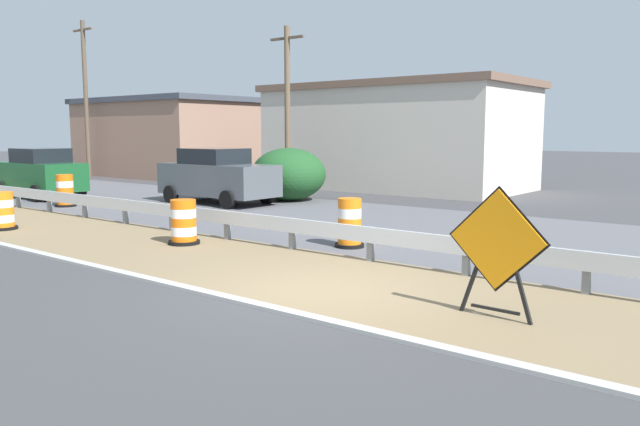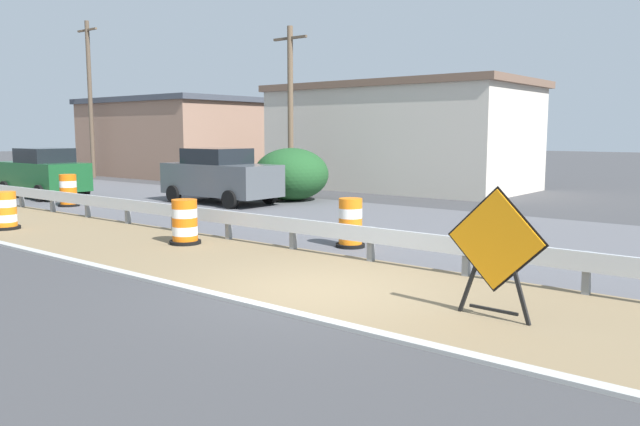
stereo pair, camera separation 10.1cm
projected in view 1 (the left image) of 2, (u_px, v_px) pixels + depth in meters
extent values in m
plane|color=#3D3D3F|center=(316.00, 290.00, 10.37)|extent=(160.00, 160.00, 0.00)
cube|color=#7F6B4C|center=(344.00, 282.00, 10.96)|extent=(3.91, 120.00, 0.01)
cube|color=#56565B|center=(490.00, 236.00, 15.77)|extent=(8.48, 120.00, 0.00)
cube|color=#ADADA8|center=(262.00, 307.00, 9.36)|extent=(0.20, 120.00, 0.11)
cube|color=silver|center=(465.00, 246.00, 11.32)|extent=(0.08, 43.92, 0.32)
cube|color=slate|center=(587.00, 273.00, 10.11)|extent=(0.12, 0.12, 0.70)
cube|color=slate|center=(467.00, 257.00, 11.40)|extent=(0.12, 0.12, 0.70)
cube|color=slate|center=(371.00, 244.00, 12.69)|extent=(0.12, 0.12, 0.70)
cube|color=slate|center=(292.00, 234.00, 13.98)|extent=(0.12, 0.12, 0.70)
cube|color=slate|center=(227.00, 225.00, 15.27)|extent=(0.12, 0.12, 0.70)
cube|color=slate|center=(172.00, 218.00, 16.56)|extent=(0.12, 0.12, 0.70)
cube|color=slate|center=(125.00, 212.00, 17.85)|extent=(0.12, 0.12, 0.70)
cube|color=slate|center=(85.00, 206.00, 19.14)|extent=(0.12, 0.12, 0.70)
cube|color=slate|center=(49.00, 202.00, 20.43)|extent=(0.12, 0.12, 0.70)
cube|color=slate|center=(18.00, 197.00, 21.72)|extent=(0.12, 0.12, 0.70)
cube|color=black|center=(520.00, 285.00, 8.56)|extent=(0.06, 0.39, 1.06)
cube|color=black|center=(473.00, 278.00, 9.01)|extent=(0.06, 0.39, 1.06)
cube|color=black|center=(495.00, 309.00, 8.84)|extent=(0.06, 0.72, 0.04)
cube|color=orange|center=(497.00, 239.00, 8.69)|extent=(0.08, 1.40, 1.40)
cube|color=black|center=(497.00, 239.00, 8.71)|extent=(0.06, 1.49, 1.49)
cylinder|color=orange|center=(349.00, 242.00, 14.27)|extent=(0.53, 0.53, 0.22)
cylinder|color=white|center=(350.00, 232.00, 14.24)|extent=(0.53, 0.53, 0.22)
cylinder|color=orange|center=(350.00, 223.00, 14.21)|extent=(0.53, 0.53, 0.22)
cylinder|color=white|center=(350.00, 213.00, 14.18)|extent=(0.53, 0.53, 0.22)
cylinder|color=orange|center=(350.00, 203.00, 14.16)|extent=(0.53, 0.53, 0.22)
cylinder|color=black|center=(349.00, 245.00, 14.28)|extent=(0.66, 0.66, 0.08)
cylinder|color=orange|center=(184.00, 240.00, 14.66)|extent=(0.59, 0.59, 0.21)
cylinder|color=white|center=(184.00, 231.00, 14.63)|extent=(0.59, 0.59, 0.21)
cylinder|color=orange|center=(184.00, 222.00, 14.61)|extent=(0.59, 0.59, 0.21)
cylinder|color=white|center=(183.00, 213.00, 14.58)|extent=(0.59, 0.59, 0.21)
cylinder|color=orange|center=(183.00, 204.00, 14.55)|extent=(0.59, 0.59, 0.21)
cylinder|color=black|center=(184.00, 242.00, 14.67)|extent=(0.73, 0.73, 0.08)
cylinder|color=orange|center=(3.00, 226.00, 16.84)|extent=(0.60, 0.60, 0.20)
cylinder|color=white|center=(2.00, 218.00, 16.81)|extent=(0.60, 0.60, 0.20)
cylinder|color=orange|center=(2.00, 211.00, 16.78)|extent=(0.60, 0.60, 0.20)
cylinder|color=white|center=(1.00, 203.00, 16.76)|extent=(0.60, 0.60, 0.20)
cylinder|color=orange|center=(1.00, 196.00, 16.73)|extent=(0.60, 0.60, 0.20)
cylinder|color=black|center=(3.00, 228.00, 16.84)|extent=(0.75, 0.75, 0.08)
cylinder|color=orange|center=(66.00, 203.00, 22.04)|extent=(0.57, 0.57, 0.22)
cylinder|color=white|center=(65.00, 197.00, 22.02)|extent=(0.57, 0.57, 0.22)
cylinder|color=orange|center=(65.00, 191.00, 21.99)|extent=(0.57, 0.57, 0.22)
cylinder|color=white|center=(65.00, 184.00, 21.96)|extent=(0.57, 0.57, 0.22)
cylinder|color=orange|center=(64.00, 178.00, 21.93)|extent=(0.57, 0.57, 0.22)
cylinder|color=black|center=(66.00, 205.00, 22.05)|extent=(0.72, 0.72, 0.08)
cube|color=#195128|center=(40.00, 176.00, 24.87)|extent=(1.78, 4.20, 1.08)
cube|color=black|center=(41.00, 155.00, 24.66)|extent=(1.60, 1.93, 0.56)
cylinder|color=black|center=(1.00, 189.00, 25.11)|extent=(0.22, 0.64, 0.64)
cylinder|color=black|center=(44.00, 186.00, 26.49)|extent=(0.22, 0.64, 0.64)
cylinder|color=black|center=(36.00, 193.00, 23.40)|extent=(0.22, 0.64, 0.64)
cylinder|color=black|center=(80.00, 190.00, 24.78)|extent=(0.22, 0.64, 0.64)
cube|color=#4C5156|center=(218.00, 179.00, 22.90)|extent=(1.96, 4.65, 1.13)
cube|color=black|center=(214.00, 156.00, 22.90)|extent=(1.74, 2.15, 0.56)
cylinder|color=black|center=(267.00, 195.00, 22.75)|extent=(0.23, 0.64, 0.64)
cylinder|color=black|center=(228.00, 200.00, 21.28)|extent=(0.23, 0.64, 0.64)
cylinder|color=black|center=(210.00, 190.00, 24.66)|extent=(0.23, 0.64, 0.64)
cylinder|color=black|center=(171.00, 194.00, 23.19)|extent=(0.23, 0.64, 0.64)
cube|color=beige|center=(397.00, 140.00, 29.04)|extent=(6.23, 11.34, 4.48)
cube|color=brown|center=(398.00, 87.00, 28.73)|extent=(6.48, 11.79, 0.30)
cube|color=#93705B|center=(170.00, 140.00, 37.76)|extent=(6.90, 10.30, 4.26)
cube|color=#3D424C|center=(169.00, 101.00, 37.46)|extent=(7.17, 10.71, 0.30)
cylinder|color=brown|center=(287.00, 110.00, 26.86)|extent=(0.24, 0.24, 7.02)
cube|color=brown|center=(287.00, 38.00, 26.47)|extent=(0.12, 1.80, 0.10)
cylinder|color=brown|center=(86.00, 100.00, 35.35)|extent=(0.24, 0.24, 8.72)
cube|color=brown|center=(83.00, 30.00, 34.86)|extent=(0.12, 1.80, 0.10)
ellipsoid|color=#1E4C23|center=(289.00, 174.00, 23.86)|extent=(2.84, 2.84, 2.00)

